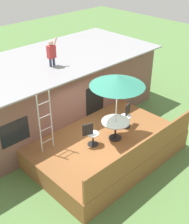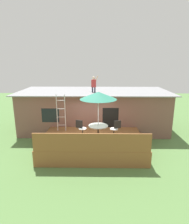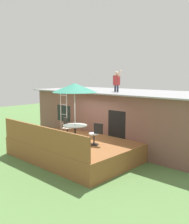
{
  "view_description": "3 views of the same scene",
  "coord_description": "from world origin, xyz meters",
  "px_view_note": "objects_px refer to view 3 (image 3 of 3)",
  "views": [
    {
      "loc": [
        -6.57,
        -6.32,
        7.32
      ],
      "look_at": [
        -0.09,
        0.41,
        1.79
      ],
      "focal_mm": 47.98,
      "sensor_mm": 36.0,
      "label": 1
    },
    {
      "loc": [
        0.24,
        -9.8,
        4.79
      ],
      "look_at": [
        0.09,
        0.52,
        2.07
      ],
      "focal_mm": 30.39,
      "sensor_mm": 36.0,
      "label": 2
    },
    {
      "loc": [
        8.2,
        -7.52,
        3.66
      ],
      "look_at": [
        0.66,
        0.54,
        2.07
      ],
      "focal_mm": 40.67,
      "sensor_mm": 36.0,
      "label": 3
    }
  ],
  "objects_px": {
    "patio_chair_left": "(67,128)",
    "patio_chair_right": "(96,134)",
    "step_ladder": "(64,110)",
    "patio_table": "(75,129)",
    "person_figure": "(117,80)",
    "patio_umbrella": "(75,88)"
  },
  "relations": [
    {
      "from": "patio_umbrella",
      "to": "patio_chair_right",
      "type": "xyz_separation_m",
      "value": [
        0.94,
        0.28,
        -1.89
      ]
    },
    {
      "from": "patio_table",
      "to": "step_ladder",
      "type": "relative_size",
      "value": 0.47
    },
    {
      "from": "patio_chair_left",
      "to": "patio_chair_right",
      "type": "distance_m",
      "value": 1.86
    },
    {
      "from": "step_ladder",
      "to": "person_figure",
      "type": "distance_m",
      "value": 3.16
    },
    {
      "from": "patio_umbrella",
      "to": "person_figure",
      "type": "relative_size",
      "value": 2.29
    },
    {
      "from": "patio_umbrella",
      "to": "person_figure",
      "type": "xyz_separation_m",
      "value": [
        -0.29,
        3.22,
        0.28
      ]
    },
    {
      "from": "person_figure",
      "to": "step_ladder",
      "type": "bearing_deg",
      "value": -133.34
    },
    {
      "from": "patio_umbrella",
      "to": "patio_chair_left",
      "type": "height_order",
      "value": "patio_umbrella"
    },
    {
      "from": "step_ladder",
      "to": "patio_chair_right",
      "type": "bearing_deg",
      "value": -16.5
    },
    {
      "from": "patio_table",
      "to": "person_figure",
      "type": "height_order",
      "value": "person_figure"
    },
    {
      "from": "patio_table",
      "to": "person_figure",
      "type": "bearing_deg",
      "value": 95.14
    },
    {
      "from": "person_figure",
      "to": "patio_chair_left",
      "type": "xyz_separation_m",
      "value": [
        -0.64,
        -2.9,
        -2.17
      ]
    },
    {
      "from": "step_ladder",
      "to": "patio_table",
      "type": "bearing_deg",
      "value": -28.97
    },
    {
      "from": "patio_umbrella",
      "to": "step_ladder",
      "type": "xyz_separation_m",
      "value": [
        -2.18,
        1.21,
        -1.25
      ]
    },
    {
      "from": "step_ladder",
      "to": "patio_chair_right",
      "type": "xyz_separation_m",
      "value": [
        3.12,
        -0.92,
        -0.64
      ]
    },
    {
      "from": "patio_chair_left",
      "to": "person_figure",
      "type": "bearing_deg",
      "value": 96.37
    },
    {
      "from": "step_ladder",
      "to": "patio_umbrella",
      "type": "bearing_deg",
      "value": -28.97
    },
    {
      "from": "person_figure",
      "to": "patio_chair_left",
      "type": "bearing_deg",
      "value": -102.34
    },
    {
      "from": "patio_table",
      "to": "patio_chair_right",
      "type": "relative_size",
      "value": 1.13
    },
    {
      "from": "patio_table",
      "to": "step_ladder",
      "type": "height_order",
      "value": "step_ladder"
    },
    {
      "from": "step_ladder",
      "to": "person_figure",
      "type": "bearing_deg",
      "value": 46.66
    },
    {
      "from": "patio_chair_left",
      "to": "patio_chair_right",
      "type": "height_order",
      "value": "same"
    }
  ]
}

